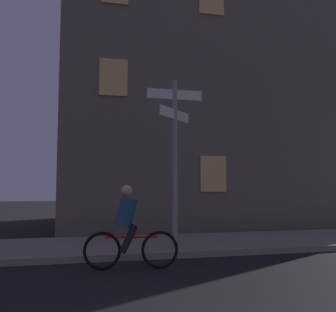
{
  "coord_description": "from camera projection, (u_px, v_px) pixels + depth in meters",
  "views": [
    {
      "loc": [
        -0.94,
        -2.07,
        1.57
      ],
      "look_at": [
        1.07,
        6.54,
        2.32
      ],
      "focal_mm": 38.77,
      "sensor_mm": 36.0,
      "label": 1
    }
  ],
  "objects": [
    {
      "name": "building_right_block",
      "position": [
        216.0,
        56.0,
        16.84
      ],
      "size": [
        13.42,
        7.96,
        15.28
      ],
      "color": "#6B6056",
      "rests_on": "ground_plane"
    },
    {
      "name": "signpost",
      "position": [
        175.0,
        148.0,
        8.71
      ],
      "size": [
        1.38,
        0.94,
        4.02
      ],
      "color": "gray",
      "rests_on": "sidewalk_kerb"
    },
    {
      "name": "cyclist",
      "position": [
        129.0,
        230.0,
        6.97
      ],
      "size": [
        1.82,
        0.37,
        1.61
      ],
      "color": "black",
      "rests_on": "ground_plane"
    },
    {
      "name": "sidewalk_kerb",
      "position": [
        120.0,
        246.0,
        9.15
      ],
      "size": [
        40.0,
        3.02,
        0.14
      ],
      "primitive_type": "cube",
      "color": "gray",
      "rests_on": "ground_plane"
    }
  ]
}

